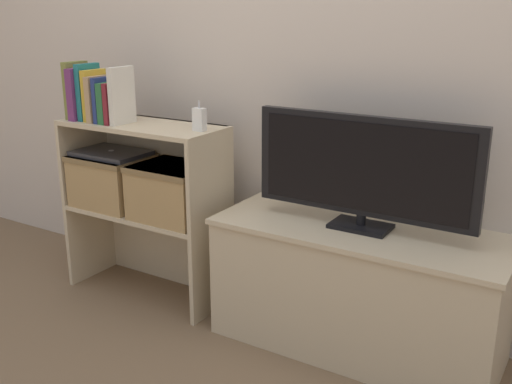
{
  "coord_description": "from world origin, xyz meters",
  "views": [
    {
      "loc": [
        1.19,
        -1.77,
        1.28
      ],
      "look_at": [
        0.0,
        0.16,
        0.59
      ],
      "focal_mm": 42.0,
      "sensor_mm": 36.0,
      "label": 1
    }
  ],
  "objects_px": {
    "book_tan": "(100,99)",
    "laptop": "(111,153)",
    "baby_monitor": "(199,119)",
    "storage_basket_left": "(113,178)",
    "book_plum": "(83,94)",
    "book_forest": "(111,103)",
    "book_ivory": "(122,96)",
    "book_teal": "(89,92)",
    "book_olive": "(77,90)",
    "book_maroon": "(117,103)",
    "book_navy": "(106,100)",
    "tv_stand": "(357,288)",
    "book_mustard": "(95,95)",
    "tv": "(364,169)",
    "storage_basket_right": "(174,190)"
  },
  "relations": [
    {
      "from": "book_forest",
      "to": "book_ivory",
      "type": "xyz_separation_m",
      "value": [
        0.06,
        -0.0,
        0.03
      ]
    },
    {
      "from": "book_ivory",
      "to": "laptop",
      "type": "relative_size",
      "value": 0.75
    },
    {
      "from": "book_mustard",
      "to": "book_ivory",
      "type": "distance_m",
      "value": 0.16
    },
    {
      "from": "book_maroon",
      "to": "baby_monitor",
      "type": "height_order",
      "value": "book_maroon"
    },
    {
      "from": "tv_stand",
      "to": "book_maroon",
      "type": "height_order",
      "value": "book_maroon"
    },
    {
      "from": "tv",
      "to": "storage_basket_right",
      "type": "height_order",
      "value": "tv"
    },
    {
      "from": "book_ivory",
      "to": "baby_monitor",
      "type": "relative_size",
      "value": 1.98
    },
    {
      "from": "book_tan",
      "to": "book_maroon",
      "type": "xyz_separation_m",
      "value": [
        0.1,
        0.0,
        -0.01
      ]
    },
    {
      "from": "book_olive",
      "to": "laptop",
      "type": "distance_m",
      "value": 0.32
    },
    {
      "from": "book_tan",
      "to": "baby_monitor",
      "type": "xyz_separation_m",
      "value": [
        0.5,
        0.05,
        -0.05
      ]
    },
    {
      "from": "book_tan",
      "to": "laptop",
      "type": "distance_m",
      "value": 0.25
    },
    {
      "from": "baby_monitor",
      "to": "laptop",
      "type": "bearing_deg",
      "value": -178.27
    },
    {
      "from": "book_tan",
      "to": "baby_monitor",
      "type": "bearing_deg",
      "value": 5.88
    },
    {
      "from": "book_teal",
      "to": "book_tan",
      "type": "xyz_separation_m",
      "value": [
        0.07,
        0.0,
        -0.02
      ]
    },
    {
      "from": "book_teal",
      "to": "laptop",
      "type": "relative_size",
      "value": 0.76
    },
    {
      "from": "book_navy",
      "to": "storage_basket_left",
      "type": "relative_size",
      "value": 0.58
    },
    {
      "from": "book_olive",
      "to": "storage_basket_right",
      "type": "distance_m",
      "value": 0.65
    },
    {
      "from": "tv_stand",
      "to": "book_tan",
      "type": "bearing_deg",
      "value": -174.64
    },
    {
      "from": "book_maroon",
      "to": "book_ivory",
      "type": "height_order",
      "value": "book_ivory"
    },
    {
      "from": "book_olive",
      "to": "book_forest",
      "type": "xyz_separation_m",
      "value": [
        0.21,
        0.0,
        -0.04
      ]
    },
    {
      "from": "book_teal",
      "to": "book_mustard",
      "type": "relative_size",
      "value": 1.11
    },
    {
      "from": "tv_stand",
      "to": "book_ivory",
      "type": "relative_size",
      "value": 4.53
    },
    {
      "from": "book_olive",
      "to": "book_maroon",
      "type": "height_order",
      "value": "book_olive"
    },
    {
      "from": "book_forest",
      "to": "laptop",
      "type": "distance_m",
      "value": 0.25
    },
    {
      "from": "book_mustard",
      "to": "laptop",
      "type": "height_order",
      "value": "book_mustard"
    },
    {
      "from": "book_teal",
      "to": "book_navy",
      "type": "height_order",
      "value": "book_teal"
    },
    {
      "from": "book_navy",
      "to": "storage_basket_right",
      "type": "distance_m",
      "value": 0.5
    },
    {
      "from": "book_forest",
      "to": "book_ivory",
      "type": "relative_size",
      "value": 0.72
    },
    {
      "from": "tv",
      "to": "book_forest",
      "type": "bearing_deg",
      "value": -174.4
    },
    {
      "from": "tv_stand",
      "to": "storage_basket_right",
      "type": "xyz_separation_m",
      "value": [
        -0.83,
        -0.08,
        0.28
      ]
    },
    {
      "from": "tv",
      "to": "book_mustard",
      "type": "height_order",
      "value": "book_mustard"
    },
    {
      "from": "book_olive",
      "to": "book_teal",
      "type": "distance_m",
      "value": 0.08
    },
    {
      "from": "book_navy",
      "to": "book_tan",
      "type": "bearing_deg",
      "value": 180.0
    },
    {
      "from": "book_plum",
      "to": "baby_monitor",
      "type": "height_order",
      "value": "book_plum"
    },
    {
      "from": "book_plum",
      "to": "book_forest",
      "type": "bearing_deg",
      "value": 0.0
    },
    {
      "from": "baby_monitor",
      "to": "storage_basket_left",
      "type": "relative_size",
      "value": 0.37
    },
    {
      "from": "book_mustard",
      "to": "laptop",
      "type": "distance_m",
      "value": 0.27
    },
    {
      "from": "tv",
      "to": "book_tan",
      "type": "relative_size",
      "value": 4.24
    },
    {
      "from": "book_plum",
      "to": "book_navy",
      "type": "bearing_deg",
      "value": 0.0
    },
    {
      "from": "book_ivory",
      "to": "book_navy",
      "type": "bearing_deg",
      "value": 180.0
    },
    {
      "from": "tv",
      "to": "storage_basket_right",
      "type": "bearing_deg",
      "value": -174.92
    },
    {
      "from": "tv",
      "to": "storage_basket_right",
      "type": "xyz_separation_m",
      "value": [
        -0.83,
        -0.07,
        -0.19
      ]
    },
    {
      "from": "book_tan",
      "to": "book_ivory",
      "type": "relative_size",
      "value": 0.82
    },
    {
      "from": "storage_basket_left",
      "to": "laptop",
      "type": "height_order",
      "value": "laptop"
    },
    {
      "from": "book_forest",
      "to": "book_tan",
      "type": "bearing_deg",
      "value": 180.0
    },
    {
      "from": "book_navy",
      "to": "baby_monitor",
      "type": "relative_size",
      "value": 1.59
    },
    {
      "from": "book_mustard",
      "to": "book_ivory",
      "type": "relative_size",
      "value": 0.92
    },
    {
      "from": "book_tan",
      "to": "storage_basket_left",
      "type": "relative_size",
      "value": 0.59
    },
    {
      "from": "book_olive",
      "to": "book_ivory",
      "type": "height_order",
      "value": "book_olive"
    },
    {
      "from": "book_tan",
      "to": "storage_basket_left",
      "type": "xyz_separation_m",
      "value": [
        0.01,
        0.04,
        -0.37
      ]
    }
  ]
}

